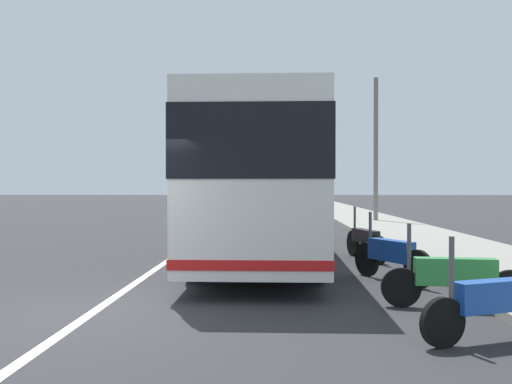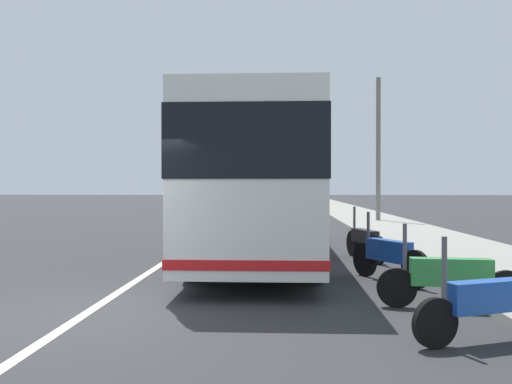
# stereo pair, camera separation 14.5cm
# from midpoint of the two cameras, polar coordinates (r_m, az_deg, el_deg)

# --- Properties ---
(ground_plane) EXTENTS (220.00, 220.00, 0.00)m
(ground_plane) POSITION_cam_midpoint_polar(r_m,az_deg,el_deg) (8.16, -17.41, -12.09)
(ground_plane) COLOR #2D2D30
(sidewalk_curb) EXTENTS (110.00, 3.60, 0.14)m
(sidewalk_curb) POSITION_cam_midpoint_polar(r_m,az_deg,el_deg) (18.22, 17.17, -4.86)
(sidewalk_curb) COLOR gray
(sidewalk_curb) RESTS_ON ground
(lane_divider_line) EXTENTS (110.00, 0.16, 0.01)m
(lane_divider_line) POSITION_cam_midpoint_polar(r_m,az_deg,el_deg) (17.80, -6.60, -5.18)
(lane_divider_line) COLOR silver
(lane_divider_line) RESTS_ON ground
(coach_bus) EXTENTS (11.81, 2.65, 3.48)m
(coach_bus) POSITION_cam_midpoint_polar(r_m,az_deg,el_deg) (14.05, 0.33, 1.45)
(coach_bus) COLOR silver
(coach_bus) RESTS_ON ground
(motorcycle_by_tree) EXTENTS (0.88, 2.01, 1.23)m
(motorcycle_by_tree) POSITION_cam_midpoint_polar(r_m,az_deg,el_deg) (6.97, 23.37, -10.48)
(motorcycle_by_tree) COLOR black
(motorcycle_by_tree) RESTS_ON ground
(motorcycle_mid_row) EXTENTS (0.36, 2.12, 1.24)m
(motorcycle_mid_row) POSITION_cam_midpoint_polar(r_m,az_deg,el_deg) (8.55, 19.52, -8.34)
(motorcycle_mid_row) COLOR black
(motorcycle_mid_row) RESTS_ON ground
(motorcycle_nearest_curb) EXTENTS (1.90, 1.08, 1.29)m
(motorcycle_nearest_curb) POSITION_cam_midpoint_polar(r_m,az_deg,el_deg) (10.58, 13.48, -6.48)
(motorcycle_nearest_curb) COLOR black
(motorcycle_nearest_curb) RESTS_ON ground
(motorcycle_angled) EXTENTS (2.15, 0.63, 1.28)m
(motorcycle_angled) POSITION_cam_midpoint_polar(r_m,az_deg,el_deg) (13.58, 11.02, -4.97)
(motorcycle_angled) COLOR black
(motorcycle_angled) RESTS_ON ground
(car_far_distant) EXTENTS (4.68, 2.07, 1.51)m
(car_far_distant) POSITION_cam_midpoint_polar(r_m,az_deg,el_deg) (39.64, -5.19, -0.98)
(car_far_distant) COLOR navy
(car_far_distant) RESTS_ON ground
(car_oncoming) EXTENTS (4.53, 1.91, 1.50)m
(car_oncoming) POSITION_cam_midpoint_polar(r_m,az_deg,el_deg) (48.42, -4.51, -0.71)
(car_oncoming) COLOR silver
(car_oncoming) RESTS_ON ground
(car_side_street) EXTENTS (4.56, 1.91, 1.52)m
(car_side_street) POSITION_cam_midpoint_polar(r_m,az_deg,el_deg) (55.64, -2.89, -0.54)
(car_side_street) COLOR navy
(car_side_street) RESTS_ON ground
(car_behind_bus) EXTENTS (4.13, 1.99, 1.44)m
(car_behind_bus) POSITION_cam_midpoint_polar(r_m,az_deg,el_deg) (62.18, -2.16, -0.46)
(car_behind_bus) COLOR gray
(car_behind_bus) RESTS_ON ground
(utility_pole) EXTENTS (0.22, 0.22, 7.13)m
(utility_pole) POSITION_cam_midpoint_polar(r_m,az_deg,el_deg) (27.51, 12.24, 4.26)
(utility_pole) COLOR slate
(utility_pole) RESTS_ON ground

